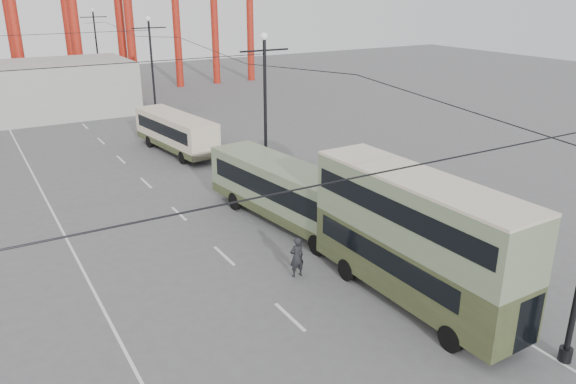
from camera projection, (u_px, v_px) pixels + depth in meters
ground at (377, 366)px, 18.63m from camera, size 160.00×160.00×0.00m
road_markings at (160, 193)px, 34.13m from camera, size 12.52×120.00×0.01m
lamp_post_mid at (265, 111)px, 34.23m from camera, size 3.20×0.44×9.32m
lamp_post_far at (152, 68)px, 52.00m from camera, size 3.20×0.44×9.32m
lamp_post_distant at (97, 47)px, 69.76m from camera, size 3.20×0.44×9.32m
fairground_shed at (11, 92)px, 52.86m from camera, size 22.00×10.00×5.00m
double_decker_bus at (416, 234)px, 21.45m from camera, size 2.65×9.79×5.23m
single_decker_green at (288, 192)px, 29.20m from camera, size 3.90×11.43×3.17m
single_decker_cream at (176, 132)px, 42.00m from camera, size 3.43×9.40×2.86m
pedestrian at (297, 257)px, 24.10m from camera, size 0.68×0.46×1.83m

